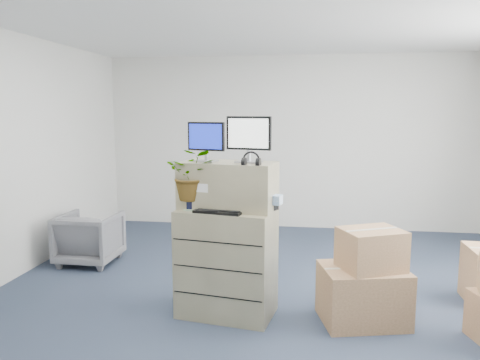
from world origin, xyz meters
name	(u,v)px	position (x,y,z in m)	size (l,w,h in m)	color
ground	(271,317)	(0.00, 0.00, 0.00)	(7.00, 7.00, 0.00)	#232F40
wall_back	(290,143)	(0.00, 3.51, 1.40)	(6.00, 0.02, 2.80)	silver
filing_cabinet_lower	(227,262)	(-0.42, 0.01, 0.51)	(0.87, 0.53, 1.01)	gray
filing_cabinet_upper	(228,185)	(-0.41, 0.06, 1.23)	(0.87, 0.43, 0.43)	gray
monitor_left	(206,139)	(-0.62, 0.06, 1.65)	(0.36, 0.19, 0.36)	#99999E
monitor_right	(249,137)	(-0.22, 0.03, 1.68)	(0.42, 0.21, 0.42)	#99999E
headphones	(251,160)	(-0.17, -0.16, 1.49)	(0.16, 0.16, 0.02)	black
keyboard	(219,211)	(-0.46, -0.15, 1.02)	(0.44, 0.18, 0.02)	black
mouse	(260,212)	(-0.09, -0.15, 1.03)	(0.09, 0.06, 0.03)	silver
water_bottle	(236,196)	(-0.34, 0.06, 1.13)	(0.07, 0.07, 0.24)	#979B9F
phone_dock	(220,205)	(-0.49, 0.02, 1.05)	(0.06, 0.05, 0.12)	silver
external_drive	(264,206)	(-0.07, 0.05, 1.04)	(0.21, 0.16, 0.06)	black
tissue_box	(269,199)	(-0.03, 0.01, 1.12)	(0.23, 0.11, 0.09)	#3A75C8
potted_plant	(192,181)	(-0.73, -0.03, 1.27)	(0.46, 0.51, 0.46)	#8BA887
office_chair	(89,236)	(-2.40, 1.24, 0.35)	(0.69, 0.65, 0.71)	#5E5E62
cardboard_boxes	(447,285)	(1.60, 0.18, 0.33)	(2.30, 1.40, 0.87)	#865E41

